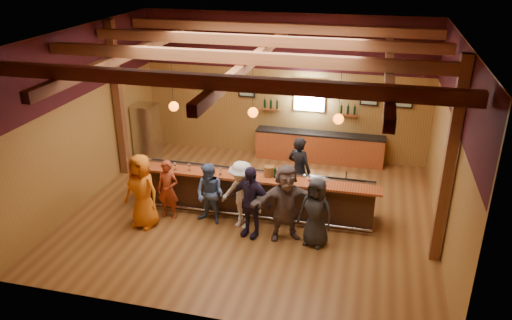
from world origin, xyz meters
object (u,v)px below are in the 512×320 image
(customer_denim, at_px, (210,194))
(bartender, at_px, (299,170))
(bottle_a, at_px, (275,173))
(customer_dark, at_px, (316,212))
(ice_bucket, at_px, (269,171))
(back_bar_cabinet, at_px, (319,147))
(customer_redvest, at_px, (168,190))
(customer_white, at_px, (242,195))
(customer_brown, at_px, (286,202))
(stainless_fridge, at_px, (147,132))
(customer_orange, at_px, (142,191))
(bar_counter, at_px, (255,192))
(customer_navy, at_px, (250,202))

(customer_denim, bearing_deg, bartender, 54.56)
(customer_denim, relative_size, bottle_a, 4.91)
(customer_dark, distance_m, ice_bucket, 1.70)
(back_bar_cabinet, distance_m, ice_bucket, 3.93)
(customer_redvest, height_order, bartender, bartender)
(customer_white, relative_size, customer_brown, 0.93)
(customer_white, bearing_deg, ice_bucket, 70.61)
(ice_bucket, bearing_deg, bottle_a, -14.83)
(stainless_fridge, xyz_separation_m, bottle_a, (4.68, -2.70, 0.33))
(customer_orange, xyz_separation_m, customer_redvest, (0.44, 0.52, -0.17))
(customer_redvest, distance_m, customer_dark, 3.73)
(customer_brown, height_order, customer_dark, customer_brown)
(bartender, bearing_deg, customer_dark, 132.63)
(back_bar_cabinet, bearing_deg, customer_redvest, -125.86)
(customer_brown, bearing_deg, back_bar_cabinet, 65.02)
(customer_white, relative_size, customer_dark, 1.04)
(customer_orange, bearing_deg, bartender, 44.63)
(bartender, bearing_deg, customer_denim, 63.04)
(customer_orange, xyz_separation_m, customer_white, (2.33, 0.50, -0.07))
(stainless_fridge, bearing_deg, customer_dark, -32.19)
(back_bar_cabinet, height_order, customer_redvest, customer_redvest)
(back_bar_cabinet, relative_size, customer_redvest, 2.61)
(bar_counter, bearing_deg, customer_orange, -150.72)
(customer_dark, bearing_deg, back_bar_cabinet, 112.75)
(bar_counter, xyz_separation_m, back_bar_cabinet, (1.18, 3.57, -0.05))
(customer_orange, height_order, customer_redvest, customer_orange)
(stainless_fridge, height_order, customer_white, stainless_fridge)
(customer_denim, xyz_separation_m, customer_white, (0.80, -0.01, 0.08))
(customer_brown, bearing_deg, customer_dark, -31.57)
(customer_navy, xyz_separation_m, customer_brown, (0.82, 0.09, 0.04))
(customer_redvest, relative_size, ice_bucket, 5.86)
(back_bar_cabinet, xyz_separation_m, customer_white, (-1.30, -4.44, 0.38))
(customer_denim, distance_m, customer_dark, 2.65)
(customer_dark, height_order, ice_bucket, customer_dark)
(back_bar_cabinet, distance_m, customer_denim, 4.91)
(customer_white, bearing_deg, customer_dark, 7.44)
(stainless_fridge, relative_size, customer_brown, 0.97)
(customer_redvest, bearing_deg, customer_denim, 2.30)
(customer_redvest, height_order, customer_navy, customer_navy)
(bottle_a, bearing_deg, ice_bucket, 165.17)
(customer_denim, bearing_deg, back_bar_cabinet, 79.00)
(customer_white, xyz_separation_m, bartender, (1.11, 1.63, 0.06))
(back_bar_cabinet, xyz_separation_m, ice_bucket, (-0.79, -3.78, 0.76))
(customer_dark, bearing_deg, customer_white, -174.14)
(stainless_fridge, bearing_deg, customer_denim, -45.96)
(customer_orange, relative_size, bottle_a, 5.88)
(customer_redvest, distance_m, customer_white, 1.90)
(customer_white, height_order, customer_brown, customer_brown)
(customer_white, height_order, customer_dark, customer_white)
(customer_denim, xyz_separation_m, ice_bucket, (1.31, 0.65, 0.46))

